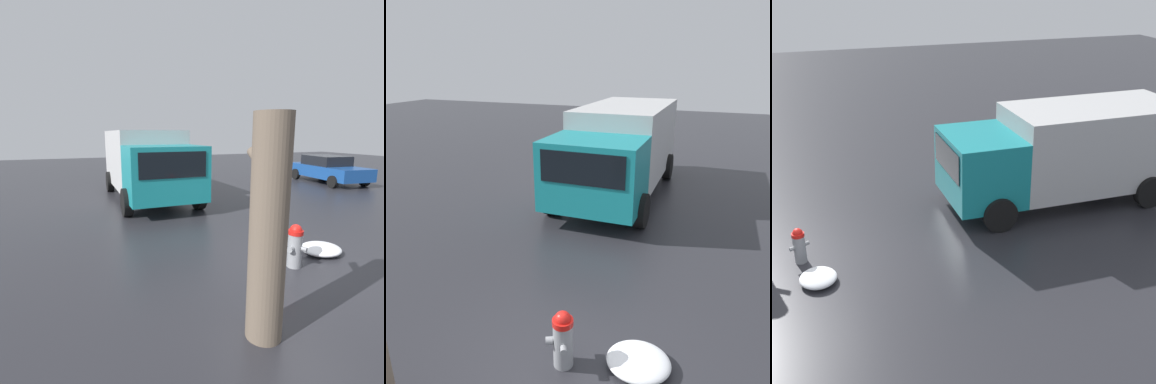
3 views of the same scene
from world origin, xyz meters
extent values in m
plane|color=#28282D|center=(0.00, 0.00, 0.00)|extent=(60.00, 60.00, 0.00)
cylinder|color=gray|center=(0.00, 0.00, 0.33)|extent=(0.28, 0.28, 0.67)
cylinder|color=red|center=(0.00, 0.00, 0.71)|extent=(0.29, 0.29, 0.08)
sphere|color=red|center=(0.00, 0.00, 0.75)|extent=(0.23, 0.23, 0.23)
cylinder|color=gray|center=(-0.08, 0.17, 0.41)|extent=(0.15, 0.14, 0.11)
cylinder|color=gray|center=(-0.17, -0.08, 0.41)|extent=(0.13, 0.12, 0.09)
cylinder|color=gray|center=(0.17, 0.08, 0.41)|extent=(0.13, 0.12, 0.09)
cylinder|color=#6B5B4C|center=(-1.54, 1.76, 1.42)|extent=(0.47, 0.47, 2.84)
cylinder|color=#6B5B4C|center=(-1.33, 1.76, 2.22)|extent=(0.53, 0.13, 0.43)
cube|color=teal|center=(4.84, 1.25, 1.33)|extent=(1.87, 2.49, 1.76)
cube|color=black|center=(3.91, 1.24, 1.68)|extent=(0.05, 2.08, 0.78)
cube|color=#BCBCBC|center=(8.22, 1.28, 1.58)|extent=(4.93, 2.52, 2.26)
cylinder|color=black|center=(4.95, 0.01, 0.45)|extent=(0.90, 0.29, 0.90)
cylinder|color=black|center=(4.92, 2.49, 0.45)|extent=(0.90, 0.29, 0.90)
cylinder|color=black|center=(9.46, 0.05, 0.45)|extent=(0.90, 0.29, 0.90)
cylinder|color=black|center=(9.44, 2.53, 0.45)|extent=(0.90, 0.29, 0.90)
cube|color=#194793|center=(7.84, -8.71, 0.61)|extent=(4.58, 2.31, 0.62)
cube|color=black|center=(8.06, -8.73, 1.18)|extent=(2.27, 1.86, 0.51)
cylinder|color=black|center=(6.25, -9.50, 0.30)|extent=(0.62, 0.26, 0.60)
cylinder|color=black|center=(6.44, -7.62, 0.30)|extent=(0.62, 0.26, 0.60)
cylinder|color=black|center=(9.24, -9.79, 0.30)|extent=(0.62, 0.26, 0.60)
cylinder|color=black|center=(9.43, -7.92, 0.30)|extent=(0.62, 0.26, 0.60)
ellipsoid|color=white|center=(0.32, -0.99, 0.11)|extent=(0.80, 0.89, 0.21)
camera|label=1|loc=(-4.45, 3.87, 2.59)|focal=28.00mm
camera|label=2|loc=(-3.79, -1.72, 4.02)|focal=35.00mm
camera|label=3|loc=(0.29, -11.32, 6.56)|focal=50.00mm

